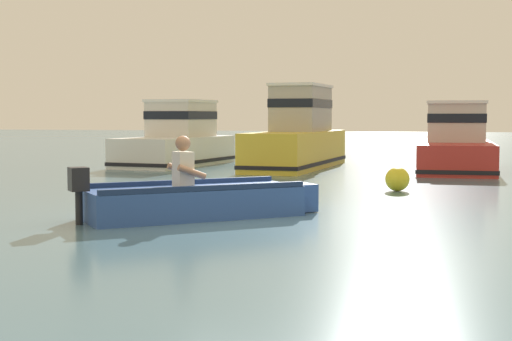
# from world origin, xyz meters

# --- Properties ---
(ground_plane) EXTENTS (120.00, 120.00, 0.00)m
(ground_plane) POSITION_xyz_m (0.00, 0.00, 0.00)
(ground_plane) COLOR slate
(rowboat_with_person) EXTENTS (3.19, 2.93, 1.19)m
(rowboat_with_person) POSITION_xyz_m (-0.76, -0.14, 0.25)
(rowboat_with_person) COLOR #2D519E
(rowboat_with_person) RESTS_ON ground
(moored_boat_white) EXTENTS (2.45, 4.79, 1.95)m
(moored_boat_white) POSITION_xyz_m (-5.23, 10.63, 0.72)
(moored_boat_white) COLOR white
(moored_boat_white) RESTS_ON ground
(moored_boat_yellow) EXTENTS (1.98, 5.80, 2.37)m
(moored_boat_yellow) POSITION_xyz_m (-1.51, 10.47, 0.88)
(moored_boat_yellow) COLOR gold
(moored_boat_yellow) RESTS_ON ground
(moored_boat_red) EXTENTS (2.02, 5.33, 1.87)m
(moored_boat_red) POSITION_xyz_m (2.83, 10.68, 0.69)
(moored_boat_red) COLOR #B72D28
(moored_boat_red) RESTS_ON ground
(mooring_buoy) EXTENTS (0.47, 0.47, 0.47)m
(mooring_buoy) POSITION_xyz_m (1.75, 4.43, 0.24)
(mooring_buoy) COLOR yellow
(mooring_buoy) RESTS_ON ground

